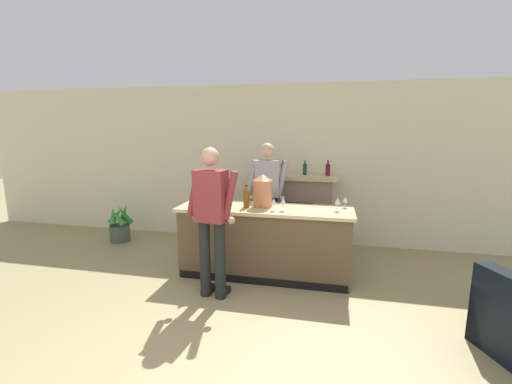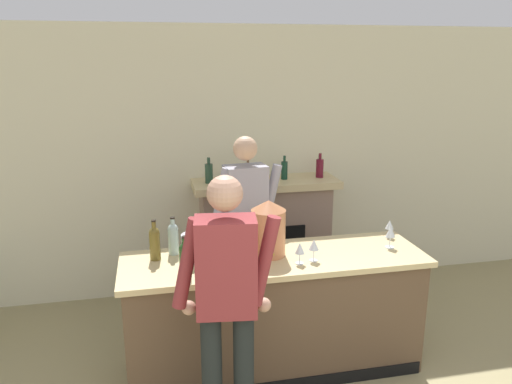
% 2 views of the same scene
% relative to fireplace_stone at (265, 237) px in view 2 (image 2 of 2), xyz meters
% --- Properties ---
extents(wall_back_panel, '(12.00, 0.07, 2.75)m').
position_rel_fireplace_stone_xyz_m(wall_back_panel, '(-0.26, 0.26, 0.74)').
color(wall_back_panel, beige).
rests_on(wall_back_panel, ground_plane).
extents(bar_counter, '(2.34, 0.71, 0.96)m').
position_rel_fireplace_stone_xyz_m(bar_counter, '(-0.23, -1.31, -0.15)').
color(bar_counter, brown).
rests_on(bar_counter, ground_plane).
extents(fireplace_stone, '(1.46, 0.52, 1.50)m').
position_rel_fireplace_stone_xyz_m(fireplace_stone, '(0.00, 0.00, 0.00)').
color(fireplace_stone, gray).
rests_on(fireplace_stone, ground_plane).
extents(person_customer, '(0.65, 0.34, 1.80)m').
position_rel_fireplace_stone_xyz_m(person_customer, '(-0.72, -2.05, 0.37)').
color(person_customer, black).
rests_on(person_customer, ground_plane).
extents(person_bartender, '(0.66, 0.34, 1.79)m').
position_rel_fireplace_stone_xyz_m(person_bartender, '(-0.33, -0.64, 0.36)').
color(person_bartender, '#433A38').
rests_on(person_bartender, ground_plane).
extents(copper_dispenser, '(0.27, 0.30, 0.44)m').
position_rel_fireplace_stone_xyz_m(copper_dispenser, '(-0.27, -1.26, 0.55)').
color(copper_dispenser, '#BD744A').
rests_on(copper_dispenser, bar_counter).
extents(ice_bucket_steel, '(0.20, 0.20, 0.20)m').
position_rel_fireplace_stone_xyz_m(ice_bucket_steel, '(-0.83, -1.25, 0.43)').
color(ice_bucket_steel, silver).
rests_on(ice_bucket_steel, bar_counter).
extents(wine_bottle_merlot_tall, '(0.08, 0.08, 0.31)m').
position_rel_fireplace_stone_xyz_m(wine_bottle_merlot_tall, '(-0.47, -1.37, 0.47)').
color(wine_bottle_merlot_tall, brown).
rests_on(wine_bottle_merlot_tall, bar_counter).
extents(wine_bottle_cabernet_heavy, '(0.08, 0.08, 0.30)m').
position_rel_fireplace_stone_xyz_m(wine_bottle_cabernet_heavy, '(-0.98, -1.09, 0.47)').
color(wine_bottle_cabernet_heavy, '#9DB9B2').
rests_on(wine_bottle_cabernet_heavy, bar_counter).
extents(wine_bottle_port_short, '(0.08, 0.08, 0.29)m').
position_rel_fireplace_stone_xyz_m(wine_bottle_port_short, '(-0.92, -1.51, 0.46)').
color(wine_bottle_port_short, '#1E4118').
rests_on(wine_bottle_port_short, bar_counter).
extents(wine_bottle_riesling_slim, '(0.07, 0.07, 0.31)m').
position_rel_fireplace_stone_xyz_m(wine_bottle_riesling_slim, '(-0.76, -1.49, 0.47)').
color(wine_bottle_riesling_slim, '#4C2028').
rests_on(wine_bottle_riesling_slim, bar_counter).
extents(wine_bottle_burgundy_dark, '(0.08, 0.08, 0.31)m').
position_rel_fireplace_stone_xyz_m(wine_bottle_burgundy_dark, '(-1.12, -1.17, 0.47)').
color(wine_bottle_burgundy_dark, brown).
rests_on(wine_bottle_burgundy_dark, bar_counter).
extents(wine_glass_back_row, '(0.07, 0.07, 0.16)m').
position_rel_fireplace_stone_xyz_m(wine_glass_back_row, '(-0.08, -1.48, 0.45)').
color(wine_glass_back_row, silver).
rests_on(wine_glass_back_row, bar_counter).
extents(wine_glass_front_right, '(0.07, 0.07, 0.15)m').
position_rel_fireplace_stone_xyz_m(wine_glass_front_right, '(0.82, -1.10, 0.44)').
color(wine_glass_front_right, silver).
rests_on(wine_glass_front_right, bar_counter).
extents(wine_glass_mid_counter, '(0.08, 0.08, 0.17)m').
position_rel_fireplace_stone_xyz_m(wine_glass_mid_counter, '(0.03, -1.45, 0.45)').
color(wine_glass_mid_counter, silver).
rests_on(wine_glass_mid_counter, bar_counter).
extents(wine_glass_by_dispenser, '(0.08, 0.08, 0.18)m').
position_rel_fireplace_stone_xyz_m(wine_glass_by_dispenser, '(0.72, -1.32, 0.46)').
color(wine_glass_by_dispenser, silver).
rests_on(wine_glass_by_dispenser, bar_counter).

